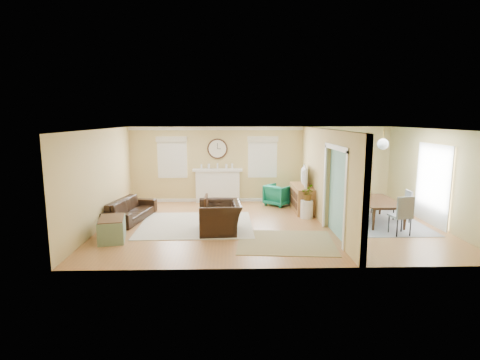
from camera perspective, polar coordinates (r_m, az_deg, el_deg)
name	(u,v)px	position (r m, az deg, el deg)	size (l,w,h in m)	color
floor	(270,225)	(10.33, 4.52, -6.83)	(9.00, 9.00, 0.00)	#A36C41
wall_back	(261,164)	(13.00, 3.20, 2.39)	(9.00, 0.02, 2.60)	tan
wall_front	(287,203)	(7.12, 7.20, -3.51)	(9.00, 0.02, 2.60)	tan
wall_left	(101,179)	(10.56, -20.46, 0.18)	(0.02, 6.00, 2.60)	tan
wall_right	(435,177)	(11.44, 27.63, 0.37)	(0.02, 6.00, 2.60)	tan
ceiling	(271,129)	(9.92, 4.71, 7.74)	(9.00, 6.00, 0.02)	white
partition	(324,174)	(10.58, 12.62, 0.88)	(0.17, 6.00, 2.60)	tan
fireplace	(218,185)	(12.95, -3.41, -0.79)	(1.70, 0.30, 1.17)	white
wall_clock	(217,149)	(12.88, -3.46, 4.78)	(0.70, 0.07, 0.70)	#422714
window_left	(172,154)	(13.02, -10.30, 3.85)	(1.05, 0.13, 1.42)	white
window_right	(263,154)	(12.92, 3.45, 3.94)	(1.05, 0.13, 1.42)	white
french_doors	(433,185)	(11.45, 27.36, -0.62)	(0.06, 1.70, 2.20)	white
pendant	(383,144)	(10.69, 20.94, 5.13)	(0.30, 0.30, 0.55)	gold
rug_cream	(196,225)	(10.37, -6.70, -6.75)	(3.03, 2.62, 0.02)	beige
rug_jute	(286,242)	(8.97, 6.99, -9.38)	(2.23, 1.83, 0.01)	#9B8C61
rug_grey	(378,222)	(11.27, 20.24, -5.99)	(2.25, 2.81, 0.01)	gray
sofa	(131,210)	(11.18, -16.30, -4.35)	(2.05, 0.80, 0.60)	black
eames_chair	(220,217)	(9.60, -3.08, -5.67)	(1.20, 1.05, 0.78)	black
green_chair	(278,195)	(12.57, 5.82, -2.29)	(0.74, 0.76, 0.70)	#0F7C58
trunk	(112,229)	(9.50, -18.92, -7.08)	(0.76, 1.04, 0.54)	gray
credenza	(302,198)	(11.92, 9.37, -2.75)	(0.54, 1.58, 0.80)	#9C7041
tv	(302,176)	(11.79, 9.37, 0.59)	(1.05, 0.14, 0.61)	black
garden_stool	(307,209)	(11.09, 10.12, -4.40)	(0.36, 0.36, 0.53)	white
potted_plant	(307,193)	(10.99, 10.20, -1.94)	(0.39, 0.34, 0.44)	#337F33
dining_table	(378,211)	(11.20, 20.33, -4.46)	(1.79, 1.00, 0.63)	#422714
dining_chair_n	(364,196)	(12.14, 18.41, -2.28)	(0.49, 0.49, 0.90)	gray
dining_chair_s	(400,212)	(10.13, 23.25, -4.44)	(0.51, 0.51, 1.01)	gray
dining_chair_w	(358,204)	(10.98, 17.56, -3.54)	(0.42, 0.42, 0.87)	white
dining_chair_e	(402,203)	(11.43, 23.48, -3.30)	(0.41, 0.41, 0.89)	gray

